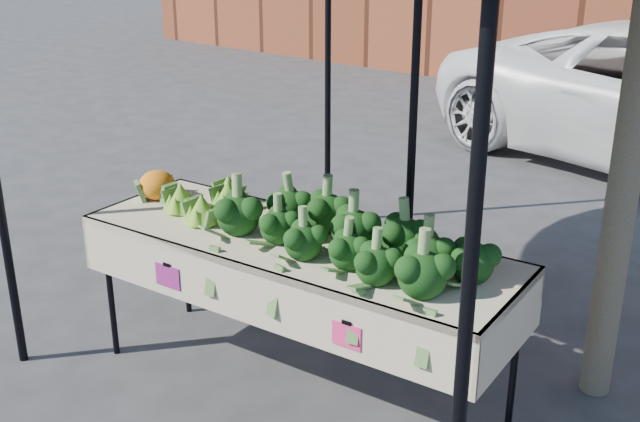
{
  "coord_description": "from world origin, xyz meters",
  "views": [
    {
      "loc": [
        2.35,
        -2.97,
        2.49
      ],
      "look_at": [
        -0.13,
        0.05,
        1.0
      ],
      "focal_mm": 43.66,
      "sensor_mm": 36.0,
      "label": 1
    }
  ],
  "objects": [
    {
      "name": "broccoli_heap",
      "position": [
        0.2,
        -0.12,
        1.04
      ],
      "size": [
        1.49,
        0.59,
        0.28
      ],
      "primitive_type": "ellipsoid",
      "color": "black",
      "rests_on": "table"
    },
    {
      "name": "table",
      "position": [
        -0.13,
        -0.15,
        0.45
      ],
      "size": [
        2.47,
        1.03,
        0.9
      ],
      "color": "#BEB599",
      "rests_on": "ground"
    },
    {
      "name": "canopy",
      "position": [
        -0.13,
        0.47,
        1.37
      ],
      "size": [
        3.16,
        3.16,
        2.74
      ],
      "primitive_type": null,
      "color": "black",
      "rests_on": "ground"
    },
    {
      "name": "cauliflower_pair",
      "position": [
        -1.18,
        -0.2,
        1.0
      ],
      "size": [
        0.21,
        0.21,
        0.19
      ],
      "primitive_type": "ellipsoid",
      "color": "orange",
      "rests_on": "table"
    },
    {
      "name": "romanesco_cluster",
      "position": [
        -0.79,
        -0.11,
        1.01
      ],
      "size": [
        0.44,
        0.58,
        0.21
      ],
      "primitive_type": "ellipsoid",
      "color": "#87C039",
      "rests_on": "table"
    },
    {
      "name": "ground",
      "position": [
        0.0,
        0.0,
        0.0
      ],
      "size": [
        90.0,
        90.0,
        0.0
      ],
      "primitive_type": "plane",
      "color": "#2E2E30"
    }
  ]
}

